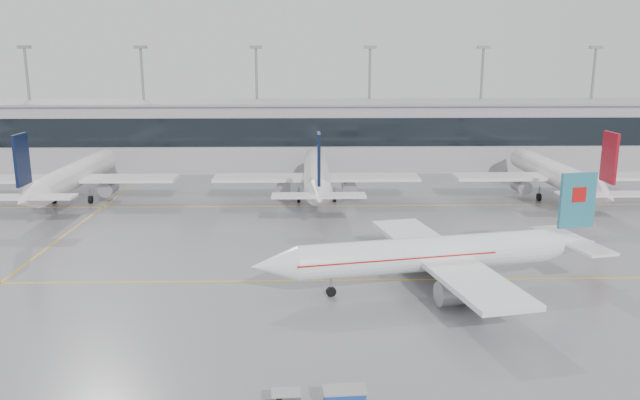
{
  "coord_description": "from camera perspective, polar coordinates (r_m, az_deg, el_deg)",
  "views": [
    {
      "loc": [
        -1.59,
        -55.19,
        20.44
      ],
      "look_at": [
        0.0,
        12.0,
        5.0
      ],
      "focal_mm": 35.0,
      "sensor_mm": 36.0,
      "label": 1
    }
  ],
  "objects": [
    {
      "name": "ground",
      "position": [
        58.88,
        0.28,
        -7.38
      ],
      "size": [
        320.0,
        320.0,
        0.0
      ],
      "primitive_type": "plane",
      "color": "gray",
      "rests_on": "ground"
    },
    {
      "name": "taxi_line_main",
      "position": [
        58.88,
        0.28,
        -7.37
      ],
      "size": [
        120.0,
        0.25,
        0.01
      ],
      "primitive_type": "cube",
      "color": "gold",
      "rests_on": "ground"
    },
    {
      "name": "taxi_line_north",
      "position": [
        87.63,
        -0.28,
        -0.55
      ],
      "size": [
        120.0,
        0.25,
        0.01
      ],
      "primitive_type": "cube",
      "color": "gold",
      "rests_on": "ground"
    },
    {
      "name": "taxi_line_cross",
      "position": [
        78.44,
        -22.57,
        -3.18
      ],
      "size": [
        0.25,
        60.0,
        0.01
      ],
      "primitive_type": "cube",
      "color": "gold",
      "rests_on": "ground"
    },
    {
      "name": "terminal",
      "position": [
        118.09,
        -0.58,
        5.91
      ],
      "size": [
        180.0,
        15.0,
        12.0
      ],
      "primitive_type": "cube",
      "color": "#9B9B9F",
      "rests_on": "ground"
    },
    {
      "name": "terminal_glass",
      "position": [
        110.42,
        -0.52,
        6.21
      ],
      "size": [
        180.0,
        0.2,
        5.0
      ],
      "primitive_type": "cube",
      "color": "black",
      "rests_on": "ground"
    },
    {
      "name": "terminal_roof",
      "position": [
        117.49,
        -0.58,
        8.92
      ],
      "size": [
        182.0,
        16.0,
        0.4
      ],
      "primitive_type": "cube",
      "color": "gray",
      "rests_on": "ground"
    },
    {
      "name": "light_masts",
      "position": [
        123.41,
        -0.62,
        9.64
      ],
      "size": [
        156.4,
        1.0,
        22.6
      ],
      "color": "gray",
      "rests_on": "ground"
    },
    {
      "name": "air_canada_jet",
      "position": [
        57.25,
        10.87,
        -4.9
      ],
      "size": [
        32.99,
        25.89,
        10.04
      ],
      "rotation": [
        0.0,
        0.0,
        3.35
      ],
      "color": "white",
      "rests_on": "ground"
    },
    {
      "name": "parked_jet_b",
      "position": [
        96.42,
        -21.62,
        2.03
      ],
      "size": [
        29.64,
        36.96,
        11.72
      ],
      "rotation": [
        0.0,
        0.0,
        1.57
      ],
      "color": "white",
      "rests_on": "ground"
    },
    {
      "name": "parked_jet_c",
      "position": [
        90.46,
        -0.32,
        2.28
      ],
      "size": [
        29.64,
        36.96,
        11.72
      ],
      "rotation": [
        0.0,
        0.0,
        1.57
      ],
      "color": "white",
      "rests_on": "ground"
    },
    {
      "name": "parked_jet_d",
      "position": [
        97.56,
        20.71,
        2.22
      ],
      "size": [
        29.64,
        36.96,
        11.72
      ],
      "rotation": [
        0.0,
        0.0,
        1.57
      ],
      "color": "white",
      "rests_on": "ground"
    },
    {
      "name": "baggage_cart",
      "position": [
        38.29,
        2.26,
        -17.73
      ],
      "size": [
        2.63,
        1.59,
        1.57
      ],
      "rotation": [
        0.0,
        0.0,
        0.07
      ],
      "color": "gray",
      "rests_on": "ground"
    }
  ]
}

